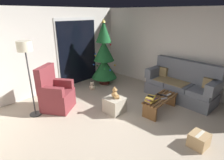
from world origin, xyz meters
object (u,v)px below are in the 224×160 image
at_px(remote_white, 169,95).
at_px(cardboard_box_taped_mid_floor, 199,140).
at_px(ottoman, 114,105).
at_px(remote_black, 160,95).
at_px(book_stack, 151,99).
at_px(remote_graphite, 165,95).
at_px(armchair, 55,94).
at_px(coffee_table, 160,102).
at_px(couch, 181,85).
at_px(remote_silver, 164,99).
at_px(floor_lamp, 26,54).
at_px(cell_phone, 150,96).
at_px(teddy_bear_honey, 115,94).
at_px(christmas_tree, 104,57).
at_px(teddy_bear_cream_by_tree, 92,86).

bearing_deg(remote_white, cardboard_box_taped_mid_floor, 144.80).
bearing_deg(ottoman, remote_white, -39.47).
relative_size(remote_black, book_stack, 0.57).
relative_size(remote_graphite, armchair, 0.14).
relative_size(coffee_table, remote_white, 7.05).
xyz_separation_m(remote_graphite, remote_black, (-0.04, 0.11, 0.00)).
bearing_deg(book_stack, armchair, 123.81).
bearing_deg(remote_graphite, couch, 11.99).
distance_m(remote_white, remote_silver, 0.29).
height_order(floor_lamp, cardboard_box_taped_mid_floor, floor_lamp).
relative_size(remote_graphite, remote_black, 1.00).
bearing_deg(cell_phone, ottoman, 109.29).
relative_size(couch, remote_silver, 12.78).
distance_m(remote_white, floor_lamp, 3.51).
distance_m(armchair, cardboard_box_taped_mid_floor, 3.37).
relative_size(armchair, floor_lamp, 0.63).
bearing_deg(remote_white, cell_phone, 82.35).
xyz_separation_m(remote_graphite, ottoman, (-0.95, 0.84, -0.20)).
bearing_deg(couch, floor_lamp, 146.35).
height_order(couch, teddy_bear_honey, couch).
height_order(christmas_tree, floor_lamp, christmas_tree).
xyz_separation_m(couch, remote_silver, (-1.10, -0.05, -0.01)).
distance_m(cell_phone, cardboard_box_taped_mid_floor, 1.34).
height_order(couch, ottoman, couch).
xyz_separation_m(remote_black, christmas_tree, (0.31, 2.30, 0.56)).
bearing_deg(christmas_tree, coffee_table, -99.94).
distance_m(remote_silver, floor_lamp, 3.32).
distance_m(remote_graphite, remote_silver, 0.18).
relative_size(cell_phone, cardboard_box_taped_mid_floor, 0.39).
bearing_deg(remote_graphite, cell_phone, -177.13).
bearing_deg(cardboard_box_taped_mid_floor, teddy_bear_honey, 93.68).
distance_m(book_stack, floor_lamp, 2.97).
distance_m(couch, teddy_bear_cream_by_tree, 2.69).
distance_m(armchair, floor_lamp, 1.23).
xyz_separation_m(remote_white, book_stack, (-0.65, 0.14, 0.06)).
distance_m(cell_phone, teddy_bear_cream_by_tree, 2.22).
distance_m(cell_phone, floor_lamp, 2.93).
height_order(christmas_tree, teddy_bear_cream_by_tree, christmas_tree).
height_order(remote_silver, christmas_tree, christmas_tree).
height_order(christmas_tree, teddy_bear_honey, christmas_tree).
xyz_separation_m(remote_black, floor_lamp, (-2.32, 2.05, 1.12)).
bearing_deg(cell_phone, remote_white, -24.17).
relative_size(coffee_table, cell_phone, 7.64).
xyz_separation_m(remote_black, cardboard_box_taped_mid_floor, (-0.78, -1.26, -0.26)).
height_order(remote_graphite, book_stack, book_stack).
bearing_deg(remote_white, teddy_bear_honey, 56.06).
height_order(remote_white, remote_silver, same).
bearing_deg(coffee_table, book_stack, 170.19).
xyz_separation_m(remote_silver, christmas_tree, (0.43, 2.49, 0.56)).
distance_m(floor_lamp, teddy_bear_cream_by_tree, 2.39).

